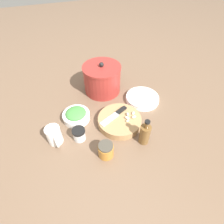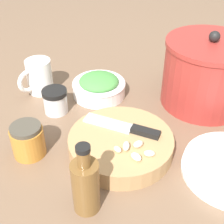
{
  "view_description": "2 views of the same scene",
  "coord_description": "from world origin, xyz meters",
  "px_view_note": "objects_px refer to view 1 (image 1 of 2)",
  "views": [
    {
      "loc": [
        -0.19,
        -0.61,
        0.75
      ],
      "look_at": [
        0.04,
        0.02,
        0.05
      ],
      "focal_mm": 28.0,
      "sensor_mm": 36.0,
      "label": 1
    },
    {
      "loc": [
        0.45,
        -0.4,
        0.5
      ],
      "look_at": [
        0.01,
        -0.01,
        0.07
      ],
      "focal_mm": 50.0,
      "sensor_mm": 36.0,
      "label": 2
    }
  ],
  "objects_px": {
    "chef_knife": "(115,115)",
    "stock_pot": "(102,79)",
    "spice_jar": "(79,134)",
    "plate_stack": "(142,98)",
    "honey_jar": "(106,150)",
    "herb_bowl": "(76,115)",
    "coffee_mug": "(54,136)",
    "garlic_cloves": "(130,116)",
    "oil_bottle": "(145,134)",
    "cutting_board": "(120,121)"
  },
  "relations": [
    {
      "from": "herb_bowl",
      "to": "coffee_mug",
      "type": "distance_m",
      "value": 0.18
    },
    {
      "from": "oil_bottle",
      "to": "stock_pot",
      "type": "bearing_deg",
      "value": 98.45
    },
    {
      "from": "coffee_mug",
      "to": "honey_jar",
      "type": "bearing_deg",
      "value": -36.05
    },
    {
      "from": "chef_knife",
      "to": "spice_jar",
      "type": "relative_size",
      "value": 2.67
    },
    {
      "from": "herb_bowl",
      "to": "coffee_mug",
      "type": "bearing_deg",
      "value": -137.73
    },
    {
      "from": "stock_pot",
      "to": "oil_bottle",
      "type": "bearing_deg",
      "value": -81.55
    },
    {
      "from": "chef_knife",
      "to": "oil_bottle",
      "type": "bearing_deg",
      "value": -179.69
    },
    {
      "from": "oil_bottle",
      "to": "spice_jar",
      "type": "bearing_deg",
      "value": 156.97
    },
    {
      "from": "plate_stack",
      "to": "honey_jar",
      "type": "distance_m",
      "value": 0.45
    },
    {
      "from": "coffee_mug",
      "to": "plate_stack",
      "type": "xyz_separation_m",
      "value": [
        0.55,
        0.13,
        -0.04
      ]
    },
    {
      "from": "chef_knife",
      "to": "coffee_mug",
      "type": "height_order",
      "value": "coffee_mug"
    },
    {
      "from": "garlic_cloves",
      "to": "honey_jar",
      "type": "height_order",
      "value": "honey_jar"
    },
    {
      "from": "honey_jar",
      "to": "chef_knife",
      "type": "bearing_deg",
      "value": 57.74
    },
    {
      "from": "spice_jar",
      "to": "plate_stack",
      "type": "distance_m",
      "value": 0.46
    },
    {
      "from": "coffee_mug",
      "to": "garlic_cloves",
      "type": "bearing_deg",
      "value": -1.3
    },
    {
      "from": "honey_jar",
      "to": "spice_jar",
      "type": "bearing_deg",
      "value": 125.71
    },
    {
      "from": "garlic_cloves",
      "to": "coffee_mug",
      "type": "xyz_separation_m",
      "value": [
        -0.4,
        0.01,
        0.0
      ]
    },
    {
      "from": "herb_bowl",
      "to": "stock_pot",
      "type": "xyz_separation_m",
      "value": [
        0.22,
        0.2,
        0.06
      ]
    },
    {
      "from": "herb_bowl",
      "to": "plate_stack",
      "type": "relative_size",
      "value": 0.73
    },
    {
      "from": "oil_bottle",
      "to": "cutting_board",
      "type": "bearing_deg",
      "value": 114.88
    },
    {
      "from": "spice_jar",
      "to": "coffee_mug",
      "type": "bearing_deg",
      "value": 170.04
    },
    {
      "from": "honey_jar",
      "to": "oil_bottle",
      "type": "distance_m",
      "value": 0.21
    },
    {
      "from": "garlic_cloves",
      "to": "spice_jar",
      "type": "bearing_deg",
      "value": -177.71
    },
    {
      "from": "chef_knife",
      "to": "oil_bottle",
      "type": "relative_size",
      "value": 1.16
    },
    {
      "from": "garlic_cloves",
      "to": "spice_jar",
      "type": "relative_size",
      "value": 1.13
    },
    {
      "from": "chef_knife",
      "to": "stock_pot",
      "type": "relative_size",
      "value": 0.75
    },
    {
      "from": "honey_jar",
      "to": "stock_pot",
      "type": "relative_size",
      "value": 0.32
    },
    {
      "from": "spice_jar",
      "to": "stock_pot",
      "type": "bearing_deg",
      "value": 55.4
    },
    {
      "from": "garlic_cloves",
      "to": "oil_bottle",
      "type": "distance_m",
      "value": 0.14
    },
    {
      "from": "coffee_mug",
      "to": "honey_jar",
      "type": "height_order",
      "value": "coffee_mug"
    },
    {
      "from": "chef_knife",
      "to": "oil_bottle",
      "type": "height_order",
      "value": "oil_bottle"
    },
    {
      "from": "garlic_cloves",
      "to": "plate_stack",
      "type": "xyz_separation_m",
      "value": [
        0.15,
        0.14,
        -0.04
      ]
    },
    {
      "from": "garlic_cloves",
      "to": "herb_bowl",
      "type": "relative_size",
      "value": 0.49
    },
    {
      "from": "herb_bowl",
      "to": "stock_pot",
      "type": "bearing_deg",
      "value": 42.08
    },
    {
      "from": "spice_jar",
      "to": "oil_bottle",
      "type": "distance_m",
      "value": 0.33
    },
    {
      "from": "coffee_mug",
      "to": "honey_jar",
      "type": "distance_m",
      "value": 0.27
    },
    {
      "from": "cutting_board",
      "to": "spice_jar",
      "type": "bearing_deg",
      "value": -173.92
    },
    {
      "from": "stock_pot",
      "to": "chef_knife",
      "type": "bearing_deg",
      "value": -93.17
    },
    {
      "from": "herb_bowl",
      "to": "honey_jar",
      "type": "bearing_deg",
      "value": -73.02
    },
    {
      "from": "plate_stack",
      "to": "stock_pot",
      "type": "xyz_separation_m",
      "value": [
        -0.2,
        0.18,
        0.08
      ]
    },
    {
      "from": "stock_pot",
      "to": "coffee_mug",
      "type": "bearing_deg",
      "value": -137.85
    },
    {
      "from": "spice_jar",
      "to": "plate_stack",
      "type": "bearing_deg",
      "value": 19.5
    },
    {
      "from": "chef_knife",
      "to": "plate_stack",
      "type": "bearing_deg",
      "value": -90.0
    },
    {
      "from": "chef_knife",
      "to": "honey_jar",
      "type": "xyz_separation_m",
      "value": [
        -0.12,
        -0.19,
        -0.01
      ]
    },
    {
      "from": "oil_bottle",
      "to": "stock_pot",
      "type": "height_order",
      "value": "stock_pot"
    },
    {
      "from": "coffee_mug",
      "to": "herb_bowl",
      "type": "bearing_deg",
      "value": 42.27
    },
    {
      "from": "chef_knife",
      "to": "stock_pot",
      "type": "height_order",
      "value": "stock_pot"
    },
    {
      "from": "garlic_cloves",
      "to": "plate_stack",
      "type": "height_order",
      "value": "garlic_cloves"
    },
    {
      "from": "chef_knife",
      "to": "herb_bowl",
      "type": "bearing_deg",
      "value": 42.26
    },
    {
      "from": "plate_stack",
      "to": "oil_bottle",
      "type": "bearing_deg",
      "value": -115.58
    }
  ]
}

